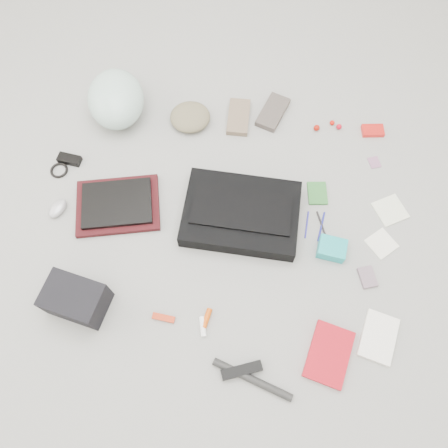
# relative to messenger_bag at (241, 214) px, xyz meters

# --- Properties ---
(ground_plane) EXTENTS (4.00, 4.00, 0.00)m
(ground_plane) POSITION_rel_messenger_bag_xyz_m (-0.07, -0.06, -0.04)
(ground_plane) COLOR gray
(messenger_bag) EXTENTS (0.51, 0.38, 0.08)m
(messenger_bag) POSITION_rel_messenger_bag_xyz_m (0.00, 0.00, 0.00)
(messenger_bag) COLOR black
(messenger_bag) RESTS_ON ground_plane
(bag_flap) EXTENTS (0.43, 0.22, 0.01)m
(bag_flap) POSITION_rel_messenger_bag_xyz_m (-0.00, 0.00, 0.05)
(bag_flap) COLOR black
(bag_flap) RESTS_ON messenger_bag
(laptop_sleeve) EXTENTS (0.40, 0.32, 0.02)m
(laptop_sleeve) POSITION_rel_messenger_bag_xyz_m (-0.54, 0.02, -0.03)
(laptop_sleeve) COLOR #3B0E11
(laptop_sleeve) RESTS_ON ground_plane
(laptop) EXTENTS (0.33, 0.26, 0.02)m
(laptop) POSITION_rel_messenger_bag_xyz_m (-0.54, 0.02, -0.01)
(laptop) COLOR black
(laptop) RESTS_ON laptop_sleeve
(bike_helmet) EXTENTS (0.32, 0.37, 0.20)m
(bike_helmet) POSITION_rel_messenger_bag_xyz_m (-0.61, 0.52, 0.06)
(bike_helmet) COLOR silver
(bike_helmet) RESTS_ON ground_plane
(beanie) EXTENTS (0.20, 0.20, 0.07)m
(beanie) POSITION_rel_messenger_bag_xyz_m (-0.27, 0.49, -0.01)
(beanie) COLOR #766C50
(beanie) RESTS_ON ground_plane
(mitten_left) EXTENTS (0.11, 0.20, 0.03)m
(mitten_left) POSITION_rel_messenger_bag_xyz_m (-0.04, 0.52, -0.03)
(mitten_left) COLOR #7D6752
(mitten_left) RESTS_ON ground_plane
(mitten_right) EXTENTS (0.17, 0.22, 0.03)m
(mitten_right) POSITION_rel_messenger_bag_xyz_m (0.12, 0.56, -0.03)
(mitten_right) COLOR #524944
(mitten_right) RESTS_ON ground_plane
(power_brick) EXTENTS (0.11, 0.06, 0.03)m
(power_brick) POSITION_rel_messenger_bag_xyz_m (-0.79, 0.23, -0.03)
(power_brick) COLOR black
(power_brick) RESTS_ON ground_plane
(cable_coil) EXTENTS (0.09, 0.09, 0.01)m
(cable_coil) POSITION_rel_messenger_bag_xyz_m (-0.83, 0.18, -0.03)
(cable_coil) COLOR black
(cable_coil) RESTS_ON ground_plane
(mouse) EXTENTS (0.09, 0.11, 0.04)m
(mouse) POSITION_rel_messenger_bag_xyz_m (-0.79, -0.02, -0.02)
(mouse) COLOR #ABAAB1
(mouse) RESTS_ON ground_plane
(camera_bag) EXTENTS (0.25, 0.20, 0.14)m
(camera_bag) POSITION_rel_messenger_bag_xyz_m (-0.61, -0.42, 0.03)
(camera_bag) COLOR black
(camera_bag) RESTS_ON ground_plane
(multitool) EXTENTS (0.09, 0.04, 0.01)m
(multitool) POSITION_rel_messenger_bag_xyz_m (-0.28, -0.45, -0.03)
(multitool) COLOR #B72C0E
(multitool) RESTS_ON ground_plane
(toiletry_tube_white) EXTENTS (0.04, 0.08, 0.02)m
(toiletry_tube_white) POSITION_rel_messenger_bag_xyz_m (-0.12, -0.48, -0.03)
(toiletry_tube_white) COLOR white
(toiletry_tube_white) RESTS_ON ground_plane
(toiletry_tube_orange) EXTENTS (0.04, 0.08, 0.02)m
(toiletry_tube_orange) POSITION_rel_messenger_bag_xyz_m (-0.11, -0.44, -0.03)
(toiletry_tube_orange) COLOR #D24C09
(toiletry_tube_orange) RESTS_ON ground_plane
(u_lock) EXTENTS (0.16, 0.08, 0.03)m
(u_lock) POSITION_rel_messenger_bag_xyz_m (0.04, -0.63, -0.02)
(u_lock) COLOR black
(u_lock) RESTS_ON ground_plane
(bike_pump) EXTENTS (0.30, 0.14, 0.03)m
(bike_pump) POSITION_rel_messenger_bag_xyz_m (0.08, -0.66, -0.03)
(bike_pump) COLOR black
(bike_pump) RESTS_ON ground_plane
(book_red) EXTENTS (0.21, 0.25, 0.02)m
(book_red) POSITION_rel_messenger_bag_xyz_m (0.36, -0.55, -0.03)
(book_red) COLOR red
(book_red) RESTS_ON ground_plane
(book_white) EXTENTS (0.17, 0.21, 0.02)m
(book_white) POSITION_rel_messenger_bag_xyz_m (0.55, -0.47, -0.03)
(book_white) COLOR white
(book_white) RESTS_ON ground_plane
(notepad) EXTENTS (0.09, 0.12, 0.01)m
(notepad) POSITION_rel_messenger_bag_xyz_m (0.33, 0.14, -0.03)
(notepad) COLOR #2E6E2E
(notepad) RESTS_ON ground_plane
(pen_blue) EXTENTS (0.02, 0.13, 0.01)m
(pen_blue) POSITION_rel_messenger_bag_xyz_m (0.28, -0.01, -0.04)
(pen_blue) COLOR #2A279C
(pen_blue) RESTS_ON ground_plane
(pen_black) EXTENTS (0.05, 0.14, 0.01)m
(pen_black) POSITION_rel_messenger_bag_xyz_m (0.35, -0.02, -0.04)
(pen_black) COLOR black
(pen_black) RESTS_ON ground_plane
(pen_navy) EXTENTS (0.04, 0.14, 0.01)m
(pen_navy) POSITION_rel_messenger_bag_xyz_m (0.35, -0.02, -0.04)
(pen_navy) COLOR navy
(pen_navy) RESTS_ON ground_plane
(accordion_wallet) EXTENTS (0.13, 0.11, 0.06)m
(accordion_wallet) POSITION_rel_messenger_bag_xyz_m (0.38, -0.13, -0.01)
(accordion_wallet) COLOR #17AAAF
(accordion_wallet) RESTS_ON ground_plane
(card_deck) EXTENTS (0.08, 0.10, 0.02)m
(card_deck) POSITION_rel_messenger_bag_xyz_m (0.53, -0.23, -0.03)
(card_deck) COLOR gray
(card_deck) RESTS_ON ground_plane
(napkin_top) EXTENTS (0.16, 0.16, 0.01)m
(napkin_top) POSITION_rel_messenger_bag_xyz_m (0.65, 0.08, -0.04)
(napkin_top) COLOR silver
(napkin_top) RESTS_ON ground_plane
(napkin_bottom) EXTENTS (0.15, 0.15, 0.01)m
(napkin_bottom) POSITION_rel_messenger_bag_xyz_m (0.60, -0.08, -0.04)
(napkin_bottom) COLOR white
(napkin_bottom) RESTS_ON ground_plane
(lollipop_a) EXTENTS (0.04, 0.04, 0.03)m
(lollipop_a) POSITION_rel_messenger_bag_xyz_m (0.33, 0.48, -0.03)
(lollipop_a) COLOR #9F1106
(lollipop_a) RESTS_ON ground_plane
(lollipop_b) EXTENTS (0.03, 0.03, 0.02)m
(lollipop_b) POSITION_rel_messenger_bag_xyz_m (0.41, 0.52, -0.03)
(lollipop_b) COLOR red
(lollipop_b) RESTS_ON ground_plane
(lollipop_c) EXTENTS (0.03, 0.03, 0.03)m
(lollipop_c) POSITION_rel_messenger_bag_xyz_m (0.44, 0.50, -0.03)
(lollipop_c) COLOR #B8081B
(lollipop_c) RESTS_ON ground_plane
(altoids_tin) EXTENTS (0.11, 0.07, 0.02)m
(altoids_tin) POSITION_rel_messenger_bag_xyz_m (0.60, 0.49, -0.03)
(altoids_tin) COLOR red
(altoids_tin) RESTS_ON ground_plane
(stamp_sheet) EXTENTS (0.06, 0.07, 0.00)m
(stamp_sheet) POSITION_rel_messenger_bag_xyz_m (0.60, 0.32, -0.04)
(stamp_sheet) COLOR #A56A91
(stamp_sheet) RESTS_ON ground_plane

